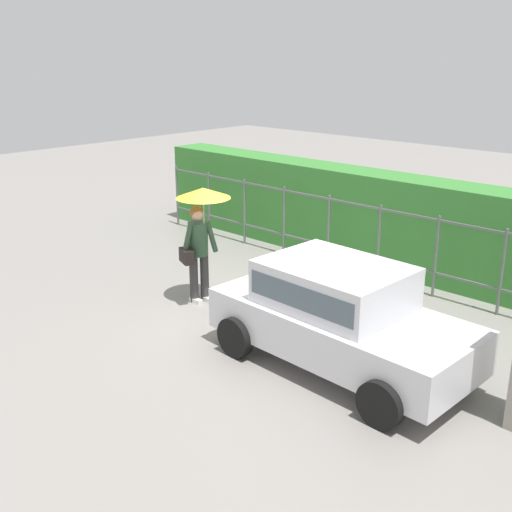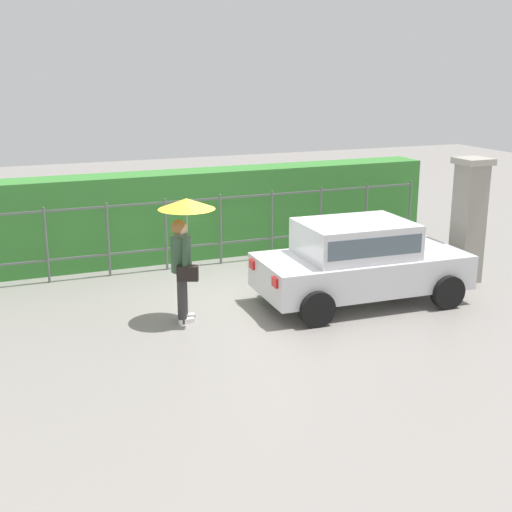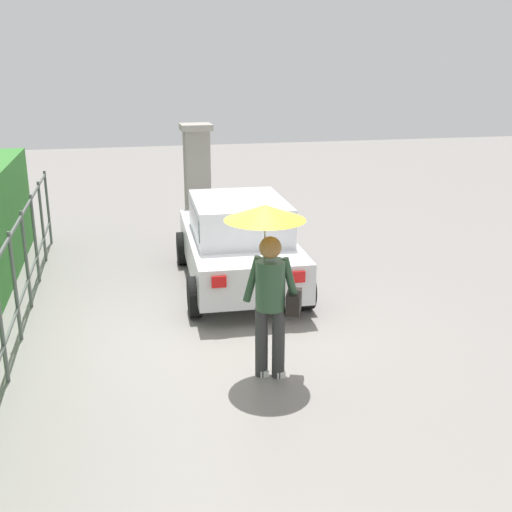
{
  "view_description": "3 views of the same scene",
  "coord_description": "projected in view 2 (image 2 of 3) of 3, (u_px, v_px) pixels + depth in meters",
  "views": [
    {
      "loc": [
        6.2,
        -7.07,
        4.21
      ],
      "look_at": [
        -0.26,
        -0.19,
        1.08
      ],
      "focal_mm": 43.37,
      "sensor_mm": 36.0,
      "label": 1
    },
    {
      "loc": [
        -4.4,
        -10.7,
        4.08
      ],
      "look_at": [
        -0.11,
        -0.18,
        0.93
      ],
      "focal_mm": 48.13,
      "sensor_mm": 36.0,
      "label": 2
    },
    {
      "loc": [
        -7.9,
        1.28,
        3.57
      ],
      "look_at": [
        0.46,
        -0.62,
        0.88
      ],
      "focal_mm": 43.53,
      "sensor_mm": 36.0,
      "label": 3
    }
  ],
  "objects": [
    {
      "name": "car",
      "position": [
        359.0,
        259.0,
        12.1
      ],
      "size": [
        3.79,
        1.98,
        1.48
      ],
      "rotation": [
        0.0,
        0.0,
        -0.04
      ],
      "color": "silver",
      "rests_on": "ground"
    },
    {
      "name": "ground_plane",
      "position": [
        258.0,
        303.0,
        12.24
      ],
      "size": [
        40.0,
        40.0,
        0.0
      ],
      "primitive_type": "plane",
      "color": "gray"
    },
    {
      "name": "hedge_row",
      "position": [
        182.0,
        215.0,
        14.98
      ],
      "size": [
        11.66,
        0.9,
        1.9
      ],
      "primitive_type": "cube",
      "color": "#387F33",
      "rests_on": "ground"
    },
    {
      "name": "gate_pillar",
      "position": [
        469.0,
        219.0,
        13.2
      ],
      "size": [
        0.6,
        0.6,
        2.42
      ],
      "color": "gray",
      "rests_on": "ground"
    },
    {
      "name": "pedestrian",
      "position": [
        184.0,
        235.0,
        11.02
      ],
      "size": [
        0.92,
        0.92,
        2.05
      ],
      "rotation": [
        0.0,
        0.0,
        -0.38
      ],
      "color": "#333333",
      "rests_on": "ground"
    },
    {
      "name": "fence_section",
      "position": [
        194.0,
        228.0,
        14.27
      ],
      "size": [
        10.71,
        0.05,
        1.5
      ],
      "color": "#59605B",
      "rests_on": "ground"
    }
  ]
}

